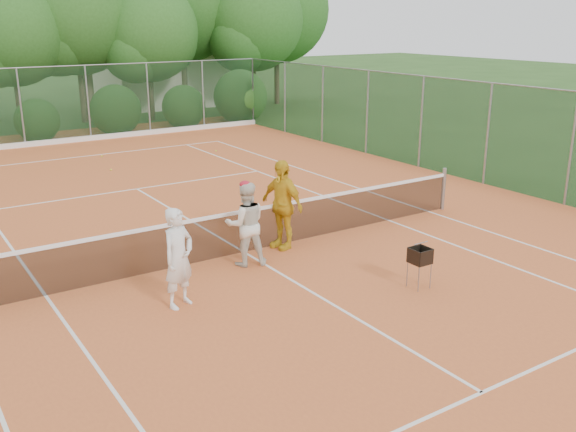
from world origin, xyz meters
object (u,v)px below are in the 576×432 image
object	(u,v)px
player_white	(179,258)
ball_hopper	(420,256)
player_yellow	(282,204)
player_center_grp	(246,224)

from	to	relation	value
player_white	ball_hopper	world-z (taller)	player_white
player_white	player_yellow	xyz separation A→B (m)	(3.08, 1.53, 0.09)
player_yellow	ball_hopper	bearing A→B (deg)	4.00
player_white	player_yellow	distance (m)	3.44
player_white	player_center_grp	bearing A→B (deg)	6.12
ball_hopper	player_white	bearing A→B (deg)	171.02
player_yellow	player_center_grp	bearing A→B (deg)	-80.36
player_center_grp	player_white	bearing A→B (deg)	-150.96
player_white	ball_hopper	distance (m)	4.37
player_white	ball_hopper	size ratio (longest dim) A/B	2.29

